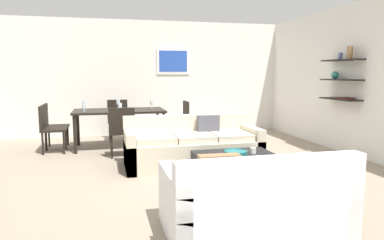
{
  "coord_description": "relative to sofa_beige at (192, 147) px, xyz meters",
  "views": [
    {
      "loc": [
        -1.3,
        -5.16,
        1.47
      ],
      "look_at": [
        0.0,
        0.2,
        0.75
      ],
      "focal_mm": 33.77,
      "sensor_mm": 36.0,
      "label": 1
    }
  ],
  "objects": [
    {
      "name": "dining_chair_foot",
      "position": [
        -1.06,
        0.84,
        0.21
      ],
      "size": [
        0.44,
        0.44,
        0.88
      ],
      "color": "black",
      "rests_on": "ground"
    },
    {
      "name": "right_wall_shelf_unit",
      "position": [
        2.99,
        0.26,
        1.06
      ],
      "size": [
        0.34,
        8.2,
        2.7
      ],
      "color": "silver",
      "rests_on": "ground"
    },
    {
      "name": "ground_plane",
      "position": [
        -0.04,
        -0.34,
        -0.29
      ],
      "size": [
        18.0,
        18.0,
        0.0
      ],
      "primitive_type": "plane",
      "color": "gray"
    },
    {
      "name": "wine_glass_right_far",
      "position": [
        -0.4,
        1.83,
        0.57
      ],
      "size": [
        0.07,
        0.07,
        0.17
      ],
      "color": "silver",
      "rests_on": "dining_table"
    },
    {
      "name": "wine_glass_head",
      "position": [
        -1.06,
        2.12,
        0.57
      ],
      "size": [
        0.08,
        0.08,
        0.17
      ],
      "color": "silver",
      "rests_on": "dining_table"
    },
    {
      "name": "dining_table",
      "position": [
        -1.06,
        1.72,
        0.39
      ],
      "size": [
        1.76,
        0.93,
        0.75
      ],
      "color": "black",
      "rests_on": "ground"
    },
    {
      "name": "wine_glass_left_far",
      "position": [
        -1.72,
        1.83,
        0.59
      ],
      "size": [
        0.07,
        0.07,
        0.18
      ],
      "color": "silver",
      "rests_on": "dining_table"
    },
    {
      "name": "back_wall_unit",
      "position": [
        0.26,
        3.19,
        1.06
      ],
      "size": [
        8.4,
        0.09,
        2.7
      ],
      "color": "silver",
      "rests_on": "ground"
    },
    {
      "name": "candle_jar",
      "position": [
        0.61,
        -1.01,
        0.13
      ],
      "size": [
        0.08,
        0.08,
        0.08
      ],
      "primitive_type": "cylinder",
      "color": "silver",
      "rests_on": "coffee_table"
    },
    {
      "name": "coffee_table",
      "position": [
        0.36,
        -1.11,
        -0.1
      ],
      "size": [
        1.07,
        0.99,
        0.38
      ],
      "color": "black",
      "rests_on": "ground"
    },
    {
      "name": "sofa_beige",
      "position": [
        0.0,
        0.0,
        0.0
      ],
      "size": [
        2.12,
        0.9,
        0.78
      ],
      "color": "beige",
      "rests_on": "ground"
    },
    {
      "name": "dining_chair_right_far",
      "position": [
        0.22,
        1.93,
        0.21
      ],
      "size": [
        0.44,
        0.44,
        0.88
      ],
      "color": "black",
      "rests_on": "ground"
    },
    {
      "name": "dining_chair_head",
      "position": [
        -1.06,
        2.59,
        0.21
      ],
      "size": [
        0.44,
        0.44,
        0.88
      ],
      "color": "black",
      "rests_on": "ground"
    },
    {
      "name": "dining_chair_left_near",
      "position": [
        -2.35,
        1.51,
        0.21
      ],
      "size": [
        0.44,
        0.44,
        0.88
      ],
      "color": "black",
      "rests_on": "ground"
    },
    {
      "name": "wine_glass_foot",
      "position": [
        -1.06,
        1.31,
        0.58
      ],
      "size": [
        0.07,
        0.07,
        0.17
      ],
      "color": "silver",
      "rests_on": "dining_table"
    },
    {
      "name": "loveseat_white",
      "position": [
        -0.01,
        -2.49,
        0.0
      ],
      "size": [
        1.68,
        0.9,
        0.78
      ],
      "color": "white",
      "rests_on": "ground"
    },
    {
      "name": "wine_glass_left_near",
      "position": [
        -1.72,
        1.6,
        0.56
      ],
      "size": [
        0.07,
        0.07,
        0.15
      ],
      "color": "silver",
      "rests_on": "dining_table"
    },
    {
      "name": "decorative_bowl",
      "position": [
        0.35,
        -1.03,
        0.12
      ],
      "size": [
        0.32,
        0.32,
        0.06
      ],
      "color": "#19666B",
      "rests_on": "coffee_table"
    },
    {
      "name": "dining_chair_left_far",
      "position": [
        -2.35,
        1.93,
        0.21
      ],
      "size": [
        0.44,
        0.44,
        0.88
      ],
      "color": "black",
      "rests_on": "ground"
    }
  ]
}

